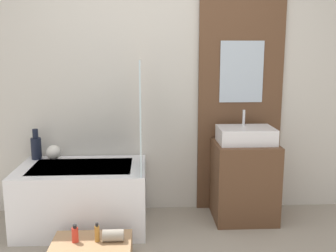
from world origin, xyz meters
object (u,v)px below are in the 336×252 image
object	(u,v)px
wooden_step_bench	(92,252)
vase_round_light	(54,152)
bottle_soap_secondary	(97,233)
vase_tall_dark	(36,147)
bathtub	(83,196)
sink	(246,135)
bottle_soap_primary	(75,234)

from	to	relation	value
wooden_step_bench	vase_round_light	bearing A→B (deg)	117.38
bottle_soap_secondary	wooden_step_bench	bearing A→B (deg)	-180.00
wooden_step_bench	vase_tall_dark	xyz separation A→B (m)	(-0.63, 0.92, 0.60)
bathtub	bottle_soap_secondary	distance (m)	0.68
wooden_step_bench	vase_tall_dark	distance (m)	1.27
bathtub	vase_round_light	bearing A→B (deg)	140.27
wooden_step_bench	vase_round_light	size ratio (longest dim) A/B	4.38
sink	bottle_soap_secondary	xyz separation A→B (m)	(-1.30, -0.75, -0.58)
vase_tall_dark	bottle_soap_secondary	bearing A→B (deg)	-53.66
sink	bottle_soap_primary	xyz separation A→B (m)	(-1.46, -0.75, -0.59)
bottle_soap_primary	bottle_soap_secondary	size ratio (longest dim) A/B	0.92
bathtub	wooden_step_bench	size ratio (longest dim) A/B	1.89
bathtub	wooden_step_bench	xyz separation A→B (m)	(0.16, -0.65, -0.20)
bottle_soap_primary	sink	bearing A→B (deg)	27.09
sink	vase_round_light	xyz separation A→B (m)	(-1.81, 0.15, -0.18)
sink	bathtub	bearing A→B (deg)	-176.24
bathtub	vase_tall_dark	world-z (taller)	vase_tall_dark
wooden_step_bench	vase_tall_dark	world-z (taller)	vase_tall_dark
bottle_soap_secondary	vase_tall_dark	bearing A→B (deg)	126.34
vase_tall_dark	vase_round_light	bearing A→B (deg)	-6.91
vase_tall_dark	vase_round_light	distance (m)	0.17
sink	bottle_soap_primary	world-z (taller)	sink
bottle_soap_primary	wooden_step_bench	bearing A→B (deg)	0.00
wooden_step_bench	bottle_soap_primary	xyz separation A→B (m)	(-0.12, 0.00, 0.15)
wooden_step_bench	sink	distance (m)	1.70
bathtub	bottle_soap_primary	world-z (taller)	bathtub
vase_round_light	bottle_soap_primary	size ratio (longest dim) A/B	1.00
bottle_soap_secondary	vase_round_light	bearing A→B (deg)	119.59
bottle_soap_secondary	bathtub	bearing A→B (deg)	107.77
vase_tall_dark	bottle_soap_primary	world-z (taller)	vase_tall_dark
vase_round_light	bottle_soap_primary	distance (m)	1.05
vase_round_light	bottle_soap_secondary	size ratio (longest dim) A/B	0.92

